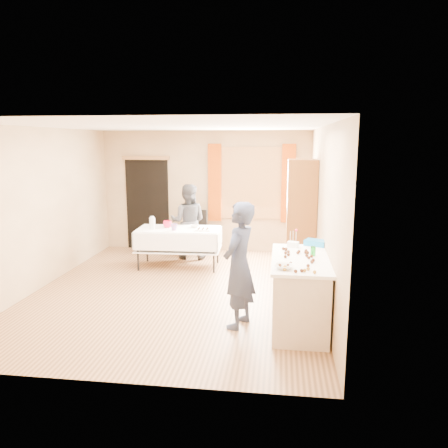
# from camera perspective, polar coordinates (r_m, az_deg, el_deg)

# --- Properties ---
(floor) EXTENTS (4.50, 5.50, 0.02)m
(floor) POSITION_cam_1_polar(r_m,az_deg,el_deg) (7.17, -6.15, -8.73)
(floor) COLOR #9E7047
(floor) RESTS_ON ground
(ceiling) EXTENTS (4.50, 5.50, 0.02)m
(ceiling) POSITION_cam_1_polar(r_m,az_deg,el_deg) (6.77, -6.60, 12.68)
(ceiling) COLOR white
(ceiling) RESTS_ON floor
(wall_back) EXTENTS (4.50, 0.02, 2.60)m
(wall_back) POSITION_cam_1_polar(r_m,az_deg,el_deg) (9.53, -2.45, 4.27)
(wall_back) COLOR tan
(wall_back) RESTS_ON floor
(wall_front) EXTENTS (4.50, 0.02, 2.60)m
(wall_front) POSITION_cam_1_polar(r_m,az_deg,el_deg) (4.27, -15.14, -4.20)
(wall_front) COLOR tan
(wall_front) RESTS_ON floor
(wall_left) EXTENTS (0.02, 5.50, 2.60)m
(wall_left) POSITION_cam_1_polar(r_m,az_deg,el_deg) (7.70, -22.95, 1.88)
(wall_left) COLOR tan
(wall_left) RESTS_ON floor
(wall_right) EXTENTS (0.02, 5.50, 2.60)m
(wall_right) POSITION_cam_1_polar(r_m,az_deg,el_deg) (6.69, 12.81, 1.23)
(wall_right) COLOR tan
(wall_right) RESTS_ON floor
(window_frame) EXTENTS (1.32, 0.06, 1.52)m
(window_frame) POSITION_cam_1_polar(r_m,az_deg,el_deg) (9.35, 3.58, 5.37)
(window_frame) COLOR olive
(window_frame) RESTS_ON wall_back
(window_pane) EXTENTS (1.20, 0.02, 1.40)m
(window_pane) POSITION_cam_1_polar(r_m,az_deg,el_deg) (9.33, 3.57, 5.36)
(window_pane) COLOR white
(window_pane) RESTS_ON wall_back
(curtain_left) EXTENTS (0.28, 0.06, 1.65)m
(curtain_left) POSITION_cam_1_polar(r_m,az_deg,el_deg) (9.38, -1.22, 5.40)
(curtain_left) COLOR #A53F07
(curtain_left) RESTS_ON wall_back
(curtain_right) EXTENTS (0.28, 0.06, 1.65)m
(curtain_right) POSITION_cam_1_polar(r_m,az_deg,el_deg) (9.28, 8.39, 5.23)
(curtain_right) COLOR #A53F07
(curtain_right) RESTS_ON wall_back
(doorway) EXTENTS (0.95, 0.04, 2.00)m
(doorway) POSITION_cam_1_polar(r_m,az_deg,el_deg) (9.84, -9.95, 2.56)
(doorway) COLOR black
(doorway) RESTS_ON floor
(door_lintel) EXTENTS (1.05, 0.06, 0.08)m
(door_lintel) POSITION_cam_1_polar(r_m,az_deg,el_deg) (9.72, -10.20, 8.50)
(door_lintel) COLOR olive
(door_lintel) RESTS_ON wall_back
(cabinet) EXTENTS (0.50, 0.60, 2.07)m
(cabinet) POSITION_cam_1_polar(r_m,az_deg,el_deg) (7.77, 10.02, 0.66)
(cabinet) COLOR brown
(cabinet) RESTS_ON floor
(counter) EXTENTS (0.72, 1.52, 0.91)m
(counter) POSITION_cam_1_polar(r_m,az_deg,el_deg) (5.81, 9.78, -8.74)
(counter) COLOR beige
(counter) RESTS_ON floor
(party_table) EXTENTS (1.61, 0.87, 0.75)m
(party_table) POSITION_cam_1_polar(r_m,az_deg,el_deg) (8.37, -5.92, -2.63)
(party_table) COLOR black
(party_table) RESTS_ON floor
(chair) EXTENTS (0.48, 0.48, 0.94)m
(chair) POSITION_cam_1_polar(r_m,az_deg,el_deg) (9.35, -3.70, -2.21)
(chair) COLOR black
(chair) RESTS_ON floor
(girl) EXTENTS (0.83, 0.75, 1.64)m
(girl) POSITION_cam_1_polar(r_m,az_deg,el_deg) (5.59, 1.98, -5.41)
(girl) COLOR #242B46
(girl) RESTS_ON floor
(woman) EXTENTS (0.77, 0.62, 1.53)m
(woman) POSITION_cam_1_polar(r_m,az_deg,el_deg) (8.91, -4.72, 0.32)
(woman) COLOR black
(woman) RESTS_ON floor
(soda_can) EXTENTS (0.08, 0.08, 0.12)m
(soda_can) POSITION_cam_1_polar(r_m,az_deg,el_deg) (5.79, 11.56, -3.50)
(soda_can) COLOR green
(soda_can) RESTS_ON counter
(mixing_bowl) EXTENTS (0.28, 0.28, 0.05)m
(mixing_bowl) POSITION_cam_1_polar(r_m,az_deg,el_deg) (5.16, 7.82, -5.54)
(mixing_bowl) COLOR white
(mixing_bowl) RESTS_ON counter
(foam_block) EXTENTS (0.17, 0.14, 0.08)m
(foam_block) POSITION_cam_1_polar(r_m,az_deg,el_deg) (6.20, 8.99, -2.66)
(foam_block) COLOR white
(foam_block) RESTS_ON counter
(blue_basket) EXTENTS (0.36, 0.30, 0.08)m
(blue_basket) POSITION_cam_1_polar(r_m,az_deg,el_deg) (6.37, 11.91, -2.41)
(blue_basket) COLOR #167AC1
(blue_basket) RESTS_ON counter
(pitcher) EXTENTS (0.11, 0.11, 0.22)m
(pitcher) POSITION_cam_1_polar(r_m,az_deg,el_deg) (8.29, -9.35, 0.08)
(pitcher) COLOR silver
(pitcher) RESTS_ON party_table
(cup_red) EXTENTS (0.17, 0.17, 0.13)m
(cup_red) POSITION_cam_1_polar(r_m,az_deg,el_deg) (8.41, -7.39, -0.02)
(cup_red) COLOR red
(cup_red) RESTS_ON party_table
(cup_rainbow) EXTENTS (0.17, 0.17, 0.12)m
(cup_rainbow) POSITION_cam_1_polar(r_m,az_deg,el_deg) (8.14, -6.54, -0.41)
(cup_rainbow) COLOR red
(cup_rainbow) RESTS_ON party_table
(small_bowl) EXTENTS (0.20, 0.20, 0.05)m
(small_bowl) POSITION_cam_1_polar(r_m,az_deg,el_deg) (8.37, -3.86, -0.28)
(small_bowl) COLOR white
(small_bowl) RESTS_ON party_table
(pastry_tray) EXTENTS (0.29, 0.21, 0.02)m
(pastry_tray) POSITION_cam_1_polar(r_m,az_deg,el_deg) (8.09, -2.76, -0.77)
(pastry_tray) COLOR white
(pastry_tray) RESTS_ON party_table
(bottle) EXTENTS (0.10, 0.10, 0.16)m
(bottle) POSITION_cam_1_polar(r_m,az_deg,el_deg) (8.61, -9.35, 0.29)
(bottle) COLOR white
(bottle) RESTS_ON party_table
(cake_balls) EXTENTS (0.46, 1.10, 0.04)m
(cake_balls) POSITION_cam_1_polar(r_m,az_deg,el_deg) (5.55, 9.64, -4.49)
(cake_balls) COLOR #3F2314
(cake_balls) RESTS_ON counter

